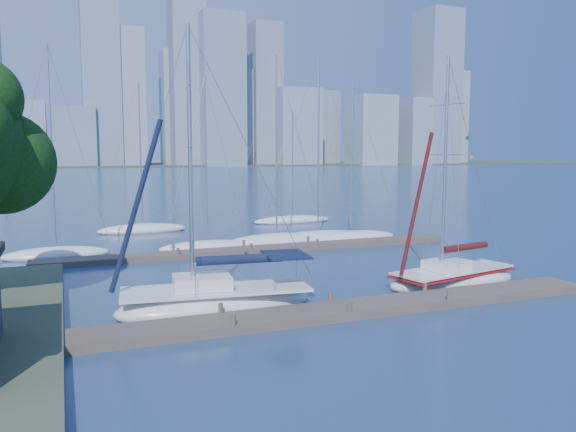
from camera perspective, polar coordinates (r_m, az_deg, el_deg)
name	(u,v)px	position (r m, az deg, el deg)	size (l,w,h in m)	color
ground	(340,315)	(24.52, 5.27, -9.99)	(700.00, 700.00, 0.00)	navy
near_dock	(340,311)	(24.47, 5.27, -9.54)	(26.00, 2.00, 0.40)	brown
far_dock	(261,249)	(39.64, -2.76, -3.40)	(30.00, 1.80, 0.36)	brown
far_shore	(82,166)	(341.15, -20.20, 4.80)	(800.00, 100.00, 1.50)	#38472D
sailboat_navy	(216,290)	(24.98, -7.30, -7.43)	(9.06, 3.91, 12.83)	white
sailboat_maroon	(453,267)	(30.74, 16.43, -4.95)	(7.95, 3.96, 12.24)	white
bg_boat_0	(57,253)	(40.51, -22.46, -3.53)	(6.89, 2.48, 14.28)	white
bg_boat_1	(207,246)	(41.05, -8.19, -3.04)	(7.21, 4.48, 12.61)	white
bg_boat_2	(277,240)	(42.92, -1.16, -2.48)	(7.96, 2.73, 14.52)	white
bg_boat_3	(318,238)	(44.44, 3.05, -2.20)	(9.42, 5.36, 14.83)	white
bg_boat_4	(351,237)	(45.03, 6.42, -2.15)	(8.20, 4.54, 12.72)	white
bg_boat_6	(143,229)	(51.09, -14.55, -1.30)	(8.00, 4.09, 13.39)	white
bg_boat_7	(292,220)	(56.44, 0.45, -0.42)	(8.29, 5.26, 11.52)	white
skyline	(118,96)	(313.92, -16.92, 11.63)	(503.32, 51.31, 122.90)	#8595AC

